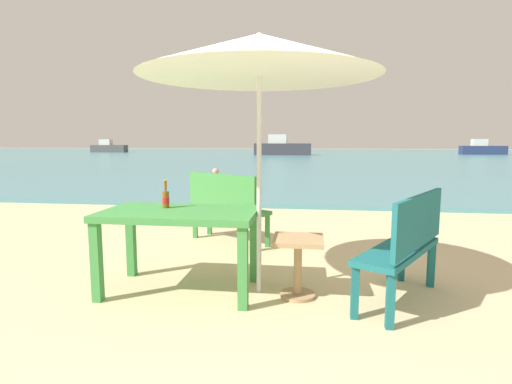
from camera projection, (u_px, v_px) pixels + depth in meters
ground_plane at (250, 314)px, 3.25m from camera, size 120.00×120.00×0.00m
sea_water at (304, 156)px, 32.73m from camera, size 120.00×50.00×0.08m
picnic_table_green at (180, 222)px, 3.67m from camera, size 1.40×0.80×0.76m
beer_bottle_amber at (166, 198)px, 3.78m from camera, size 0.07×0.07×0.26m
patio_umbrella at (259, 55)px, 3.45m from camera, size 2.10×2.10×2.30m
side_table_wood at (298, 258)px, 3.56m from camera, size 0.44×0.44×0.54m
bench_teal_center at (407, 242)px, 3.40m from camera, size 0.92×1.22×0.95m
bench_green_left at (226, 204)px, 5.41m from camera, size 1.21×0.95×0.95m
swimmer_person at (216, 176)px, 12.92m from camera, size 0.34×0.34×0.41m
boat_tanker at (282, 148)px, 34.58m from camera, size 4.85×1.32×1.76m
boat_ferry at (482, 149)px, 35.73m from camera, size 3.76×1.02×1.37m
boat_fishing_trawler at (109, 148)px, 42.04m from camera, size 3.71×1.01×1.35m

